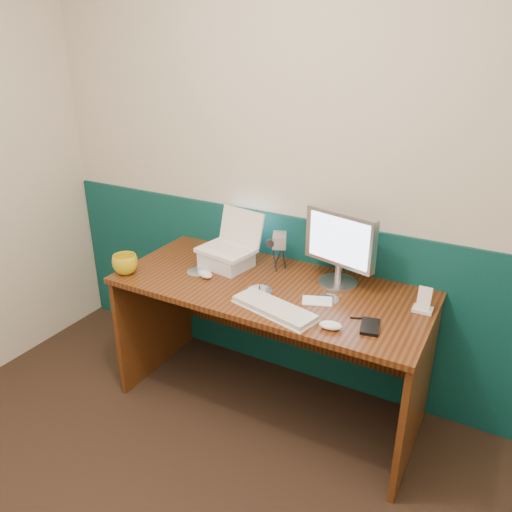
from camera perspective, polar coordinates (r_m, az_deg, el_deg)
The scene contains 19 objects.
back_wall at distance 2.63m, azimuth 7.68°, elevation 9.13°, with size 3.50×0.04×2.50m, color beige.
wainscot at distance 2.90m, azimuth 6.79°, elevation -5.40°, with size 3.48×0.02×1.00m, color #07342E.
desk at distance 2.73m, azimuth 1.54°, elevation -10.40°, with size 1.60×0.70×0.75m, color #3D1A0B.
laptop_riser at distance 2.73m, azimuth -3.41°, elevation -0.38°, with size 0.24×0.21×0.08m, color silver.
laptop at distance 2.67m, azimuth -3.49°, elevation 2.76°, with size 0.28×0.22×0.24m, color white, non-canonical shape.
monitor at distance 2.50m, azimuth 9.59°, elevation 0.71°, with size 0.38×0.11×0.38m, color #B0B0B5, non-canonical shape.
keyboard at distance 2.30m, azimuth 2.09°, elevation -6.07°, with size 0.41×0.14×0.02m, color silver.
mouse_right at distance 2.19m, azimuth 8.55°, elevation -7.84°, with size 0.10×0.06×0.03m, color white.
mouse_left at distance 2.63m, azimuth -5.82°, elevation -2.06°, with size 0.10×0.06×0.03m, color white.
mug at distance 2.73m, azimuth -14.73°, elevation -0.91°, with size 0.13×0.13×0.10m, color gold.
camcorder at distance 2.67m, azimuth 2.67°, elevation 0.43°, with size 0.09×0.13×0.20m, color #A2A2A6, non-canonical shape.
cd_spindle at distance 2.44m, azimuth 0.40°, elevation -4.18°, with size 0.12×0.12×0.03m, color silver.
cd_loose_a at distance 2.70m, azimuth -6.59°, elevation -1.76°, with size 0.12×0.12×0.00m, color silver.
cd_loose_b at distance 2.43m, azimuth 8.20°, elevation -4.87°, with size 0.11×0.11×0.00m, color silver.
pen at distance 2.29m, azimuth 12.28°, elevation -6.98°, with size 0.01×0.01×0.13m, color black.
papers at distance 2.40m, azimuth 7.00°, elevation -5.12°, with size 0.14×0.09×0.00m, color white.
dock at distance 2.42m, azimuth 18.51°, elevation -5.82°, with size 0.09×0.07×0.02m, color white.
music_player at distance 2.40m, azimuth 18.69°, elevation -4.56°, with size 0.06×0.01×0.10m, color white.
pda at distance 2.23m, azimuth 12.90°, elevation -7.87°, with size 0.08×0.13×0.02m, color black.
Camera 1 is at (0.91, -0.63, 1.90)m, focal length 35.00 mm.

